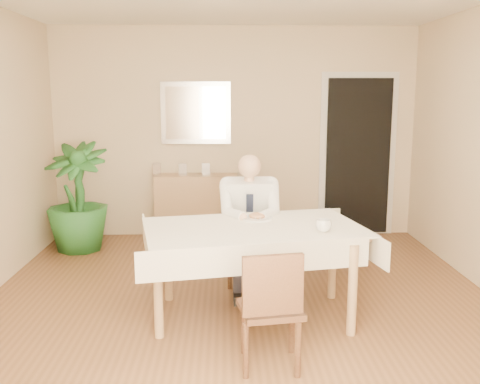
{
  "coord_description": "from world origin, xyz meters",
  "views": [
    {
      "loc": [
        -0.14,
        -4.2,
        1.8
      ],
      "look_at": [
        0.0,
        0.35,
        0.95
      ],
      "focal_mm": 40.0,
      "sensor_mm": 36.0,
      "label": 1
    }
  ],
  "objects_px": {
    "seated_man": "(250,217)",
    "potted_palm": "(77,197)",
    "coffee_mug": "(323,226)",
    "chair_near": "(271,304)",
    "sideboard": "(196,207)",
    "chair_far": "(248,228)",
    "dining_table": "(253,237)"
  },
  "relations": [
    {
      "from": "coffee_mug",
      "to": "potted_palm",
      "type": "distance_m",
      "value": 3.23
    },
    {
      "from": "seated_man",
      "to": "potted_palm",
      "type": "height_order",
      "value": "potted_palm"
    },
    {
      "from": "chair_far",
      "to": "potted_palm",
      "type": "height_order",
      "value": "potted_palm"
    },
    {
      "from": "coffee_mug",
      "to": "sideboard",
      "type": "xyz_separation_m",
      "value": [
        -1.1,
        2.58,
        -0.4
      ]
    },
    {
      "from": "coffee_mug",
      "to": "chair_near",
      "type": "bearing_deg",
      "value": -123.19
    },
    {
      "from": "seated_man",
      "to": "sideboard",
      "type": "bearing_deg",
      "value": 107.68
    },
    {
      "from": "seated_man",
      "to": "chair_near",
      "type": "bearing_deg",
      "value": -87.35
    },
    {
      "from": "chair_far",
      "to": "coffee_mug",
      "type": "distance_m",
      "value": 1.22
    },
    {
      "from": "seated_man",
      "to": "potted_palm",
      "type": "xyz_separation_m",
      "value": [
        -1.91,
        1.34,
        -0.07
      ]
    },
    {
      "from": "dining_table",
      "to": "coffee_mug",
      "type": "bearing_deg",
      "value": -29.56
    },
    {
      "from": "dining_table",
      "to": "chair_near",
      "type": "xyz_separation_m",
      "value": [
        0.07,
        -0.88,
        -0.21
      ]
    },
    {
      "from": "coffee_mug",
      "to": "sideboard",
      "type": "distance_m",
      "value": 2.84
    },
    {
      "from": "chair_far",
      "to": "seated_man",
      "type": "bearing_deg",
      "value": -95.16
    },
    {
      "from": "chair_far",
      "to": "chair_near",
      "type": "relative_size",
      "value": 1.11
    },
    {
      "from": "coffee_mug",
      "to": "dining_table",
      "type": "bearing_deg",
      "value": 161.5
    },
    {
      "from": "chair_near",
      "to": "seated_man",
      "type": "distance_m",
      "value": 1.49
    },
    {
      "from": "dining_table",
      "to": "potted_palm",
      "type": "bearing_deg",
      "value": 123.62
    },
    {
      "from": "chair_far",
      "to": "seated_man",
      "type": "xyz_separation_m",
      "value": [
        -0.0,
        -0.29,
        0.18
      ]
    },
    {
      "from": "potted_palm",
      "to": "dining_table",
      "type": "bearing_deg",
      "value": -45.32
    },
    {
      "from": "chair_far",
      "to": "seated_man",
      "type": "height_order",
      "value": "seated_man"
    },
    {
      "from": "chair_far",
      "to": "coffee_mug",
      "type": "xyz_separation_m",
      "value": [
        0.53,
        -1.06,
        0.29
      ]
    },
    {
      "from": "chair_near",
      "to": "seated_man",
      "type": "relative_size",
      "value": 0.66
    },
    {
      "from": "dining_table",
      "to": "seated_man",
      "type": "height_order",
      "value": "seated_man"
    },
    {
      "from": "coffee_mug",
      "to": "seated_man",
      "type": "bearing_deg",
      "value": 124.35
    },
    {
      "from": "chair_near",
      "to": "potted_palm",
      "type": "distance_m",
      "value": 3.44
    },
    {
      "from": "dining_table",
      "to": "sideboard",
      "type": "distance_m",
      "value": 2.49
    },
    {
      "from": "dining_table",
      "to": "chair_near",
      "type": "height_order",
      "value": "chair_near"
    },
    {
      "from": "chair_near",
      "to": "potted_palm",
      "type": "xyz_separation_m",
      "value": [
        -1.98,
        2.81,
        0.17
      ]
    },
    {
      "from": "chair_far",
      "to": "seated_man",
      "type": "distance_m",
      "value": 0.34
    },
    {
      "from": "dining_table",
      "to": "potted_palm",
      "type": "relative_size",
      "value": 1.53
    },
    {
      "from": "coffee_mug",
      "to": "chair_far",
      "type": "bearing_deg",
      "value": 116.42
    },
    {
      "from": "chair_far",
      "to": "potted_palm",
      "type": "bearing_deg",
      "value": 146.04
    }
  ]
}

